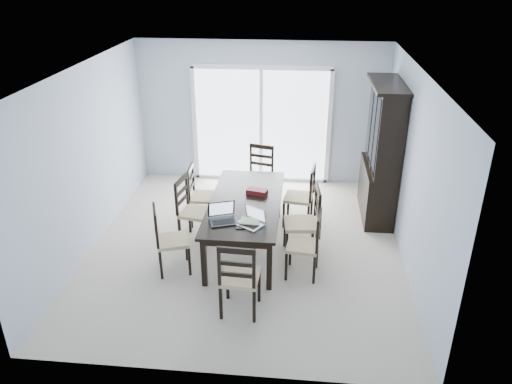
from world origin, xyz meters
TOP-DOWN VIEW (x-y plane):
  - floor at (0.00, 0.00)m, footprint 5.00×5.00m
  - ceiling at (0.00, 0.00)m, footprint 5.00×5.00m
  - back_wall at (0.00, 2.50)m, footprint 4.50×0.02m
  - wall_left at (-2.25, 0.00)m, footprint 0.02×5.00m
  - wall_right at (2.25, 0.00)m, footprint 0.02×5.00m
  - balcony at (0.00, 3.50)m, footprint 4.50×2.00m
  - railing at (0.00, 4.50)m, footprint 4.50×0.06m
  - dining_table at (0.00, 0.00)m, footprint 1.00×2.20m
  - china_hutch at (2.02, 1.25)m, footprint 0.50×1.38m
  - sliding_door at (0.00, 2.48)m, footprint 2.52×0.05m
  - chair_left_near at (-0.99, -0.71)m, footprint 0.54×0.53m
  - chair_left_mid at (-0.85, 0.13)m, footprint 0.51×0.50m
  - chair_left_far at (-0.83, 0.68)m, footprint 0.44×0.43m
  - chair_right_near at (0.92, -0.63)m, footprint 0.46×0.45m
  - chair_right_mid at (0.90, -0.10)m, footprint 0.51×0.50m
  - chair_right_far at (0.84, 0.77)m, footprint 0.50×0.48m
  - chair_end_near at (0.10, -1.55)m, footprint 0.46×0.47m
  - chair_end_far at (0.06, 1.55)m, footprint 0.53×0.54m
  - laptop_dark at (-0.21, -0.65)m, footprint 0.42×0.36m
  - laptop_silver at (0.13, -0.69)m, footprint 0.40×0.37m
  - book_stack at (0.12, -0.64)m, footprint 0.27×0.22m
  - cell_phone at (0.03, -0.78)m, footprint 0.13×0.07m
  - game_box at (0.14, 0.25)m, footprint 0.32×0.21m
  - hot_tub at (-0.28, 3.61)m, footprint 1.89×1.74m

SIDE VIEW (x-z plane):
  - balcony at x=0.00m, z-range -0.10..0.00m
  - floor at x=0.00m, z-range 0.00..0.00m
  - hot_tub at x=-0.28m, z-range 0.00..0.89m
  - railing at x=0.00m, z-range 0.00..1.10m
  - chair_right_near at x=0.92m, z-range 0.03..1.11m
  - chair_left_near at x=-0.99m, z-range 0.03..1.14m
  - chair_left_far at x=-0.83m, z-range 0.03..1.15m
  - chair_right_far at x=0.84m, z-range 0.03..1.17m
  - chair_left_mid at x=-0.85m, z-range 0.03..1.19m
  - chair_end_far at x=0.06m, z-range 0.03..1.20m
  - chair_end_near at x=0.10m, z-range 0.03..1.20m
  - chair_right_mid at x=0.90m, z-range 0.04..1.24m
  - dining_table at x=0.00m, z-range 0.30..1.05m
  - cell_phone at x=0.03m, z-range 0.75..0.76m
  - book_stack at x=0.12m, z-range 0.75..0.79m
  - game_box at x=0.14m, z-range 0.75..0.82m
  - laptop_silver at x=0.13m, z-range 0.69..0.92m
  - laptop_dark at x=-0.21m, z-range 0.69..0.93m
  - china_hutch at x=2.02m, z-range -0.03..2.17m
  - sliding_door at x=0.00m, z-range 0.00..2.18m
  - back_wall at x=0.00m, z-range 0.00..2.60m
  - wall_left at x=-2.25m, z-range 0.00..2.60m
  - wall_right at x=2.25m, z-range 0.00..2.60m
  - ceiling at x=0.00m, z-range 2.60..2.60m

